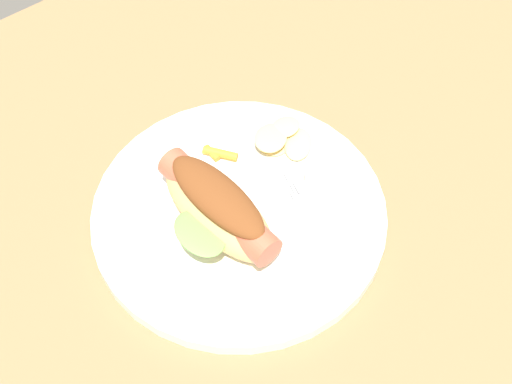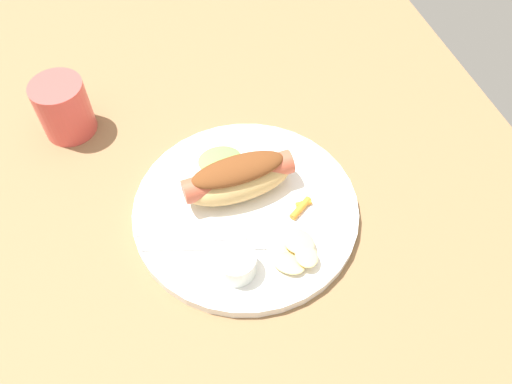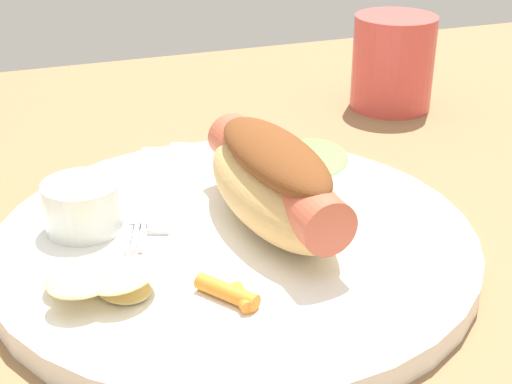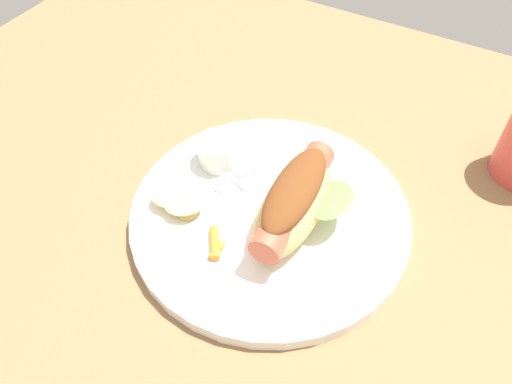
{
  "view_description": "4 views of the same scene",
  "coord_description": "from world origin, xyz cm",
  "px_view_note": "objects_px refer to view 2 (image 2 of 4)",
  "views": [
    {
      "loc": [
        22.11,
        32.9,
        62.38
      ],
      "look_at": [
        -3.8,
        0.43,
        5.21
      ],
      "focal_mm": 50.34,
      "sensor_mm": 36.0,
      "label": 1
    },
    {
      "loc": [
        -40.89,
        9.43,
        59.67
      ],
      "look_at": [
        -2.76,
        -2.37,
        4.46
      ],
      "focal_mm": 36.6,
      "sensor_mm": 36.0,
      "label": 2
    },
    {
      "loc": [
        -15.28,
        -39.55,
        24.6
      ],
      "look_at": [
        -0.93,
        -0.07,
        3.75
      ],
      "focal_mm": 51.77,
      "sensor_mm": 36.0,
      "label": 3
    },
    {
      "loc": [
        13.0,
        -31.96,
        44.37
      ],
      "look_at": [
        -3.31,
        -2.89,
        6.29
      ],
      "focal_mm": 35.52,
      "sensor_mm": 36.0,
      "label": 4
    }
  ],
  "objects_px": {
    "sauce_ramekin": "(236,264)",
    "carrot_garnish": "(301,207)",
    "fork": "(200,246)",
    "knife": "(191,234)",
    "chips_pile": "(297,251)",
    "plate": "(246,210)",
    "drinking_cup": "(64,108)",
    "hot_dog": "(238,177)"
  },
  "relations": [
    {
      "from": "fork",
      "to": "chips_pile",
      "type": "bearing_deg",
      "value": -6.14
    },
    {
      "from": "fork",
      "to": "knife",
      "type": "bearing_deg",
      "value": 125.09
    },
    {
      "from": "knife",
      "to": "drinking_cup",
      "type": "xyz_separation_m",
      "value": [
        0.25,
        0.13,
        0.03
      ]
    },
    {
      "from": "sauce_ramekin",
      "to": "drinking_cup",
      "type": "relative_size",
      "value": 0.56
    },
    {
      "from": "sauce_ramekin",
      "to": "fork",
      "type": "xyz_separation_m",
      "value": [
        0.05,
        0.04,
        -0.01
      ]
    },
    {
      "from": "plate",
      "to": "chips_pile",
      "type": "xyz_separation_m",
      "value": [
        -0.09,
        -0.04,
        0.02
      ]
    },
    {
      "from": "knife",
      "to": "drinking_cup",
      "type": "bearing_deg",
      "value": 137.84
    },
    {
      "from": "hot_dog",
      "to": "drinking_cup",
      "type": "xyz_separation_m",
      "value": [
        0.2,
        0.21,
        -0.0
      ]
    },
    {
      "from": "fork",
      "to": "carrot_garnish",
      "type": "height_order",
      "value": "carrot_garnish"
    },
    {
      "from": "plate",
      "to": "drinking_cup",
      "type": "relative_size",
      "value": 3.43
    },
    {
      "from": "chips_pile",
      "to": "carrot_garnish",
      "type": "relative_size",
      "value": 2.04
    },
    {
      "from": "plate",
      "to": "chips_pile",
      "type": "height_order",
      "value": "chips_pile"
    },
    {
      "from": "fork",
      "to": "chips_pile",
      "type": "relative_size",
      "value": 2.03
    },
    {
      "from": "hot_dog",
      "to": "knife",
      "type": "bearing_deg",
      "value": -150.64
    },
    {
      "from": "plate",
      "to": "sauce_ramekin",
      "type": "bearing_deg",
      "value": 156.74
    },
    {
      "from": "chips_pile",
      "to": "hot_dog",
      "type": "bearing_deg",
      "value": 19.55
    },
    {
      "from": "sauce_ramekin",
      "to": "knife",
      "type": "xyz_separation_m",
      "value": [
        0.07,
        0.04,
        -0.01
      ]
    },
    {
      "from": "fork",
      "to": "chips_pile",
      "type": "xyz_separation_m",
      "value": [
        -0.05,
        -0.11,
        0.01
      ]
    },
    {
      "from": "knife",
      "to": "drinking_cup",
      "type": "distance_m",
      "value": 0.29
    },
    {
      "from": "fork",
      "to": "drinking_cup",
      "type": "height_order",
      "value": "drinking_cup"
    },
    {
      "from": "drinking_cup",
      "to": "plate",
      "type": "bearing_deg",
      "value": -137.31
    },
    {
      "from": "chips_pile",
      "to": "drinking_cup",
      "type": "distance_m",
      "value": 0.41
    },
    {
      "from": "hot_dog",
      "to": "fork",
      "type": "distance_m",
      "value": 0.1
    },
    {
      "from": "hot_dog",
      "to": "fork",
      "type": "height_order",
      "value": "hot_dog"
    },
    {
      "from": "fork",
      "to": "hot_dog",
      "type": "bearing_deg",
      "value": 61.57
    },
    {
      "from": "fork",
      "to": "drinking_cup",
      "type": "distance_m",
      "value": 0.31
    },
    {
      "from": "knife",
      "to": "fork",
      "type": "bearing_deg",
      "value": -51.28
    },
    {
      "from": "hot_dog",
      "to": "knife",
      "type": "distance_m",
      "value": 0.1
    },
    {
      "from": "plate",
      "to": "hot_dog",
      "type": "relative_size",
      "value": 2.0
    },
    {
      "from": "fork",
      "to": "drinking_cup",
      "type": "xyz_separation_m",
      "value": [
        0.27,
        0.14,
        0.03
      ]
    },
    {
      "from": "plate",
      "to": "hot_dog",
      "type": "xyz_separation_m",
      "value": [
        0.03,
        0.0,
        0.04
      ]
    },
    {
      "from": "carrot_garnish",
      "to": "knife",
      "type": "bearing_deg",
      "value": 88.58
    },
    {
      "from": "hot_dog",
      "to": "knife",
      "type": "height_order",
      "value": "hot_dog"
    },
    {
      "from": "knife",
      "to": "chips_pile",
      "type": "bearing_deg",
      "value": -9.4
    },
    {
      "from": "plate",
      "to": "fork",
      "type": "height_order",
      "value": "fork"
    },
    {
      "from": "knife",
      "to": "carrot_garnish",
      "type": "distance_m",
      "value": 0.15
    },
    {
      "from": "sauce_ramekin",
      "to": "carrot_garnish",
      "type": "relative_size",
      "value": 1.33
    },
    {
      "from": "hot_dog",
      "to": "chips_pile",
      "type": "bearing_deg",
      "value": -73.92
    },
    {
      "from": "hot_dog",
      "to": "drinking_cup",
      "type": "bearing_deg",
      "value": 132.7
    },
    {
      "from": "plate",
      "to": "carrot_garnish",
      "type": "height_order",
      "value": "carrot_garnish"
    },
    {
      "from": "hot_dog",
      "to": "carrot_garnish",
      "type": "relative_size",
      "value": 4.11
    },
    {
      "from": "fork",
      "to": "knife",
      "type": "height_order",
      "value": "same"
    }
  ]
}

